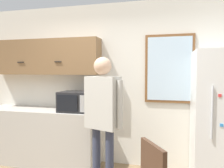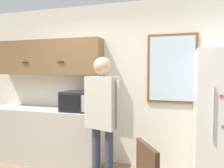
{
  "view_description": "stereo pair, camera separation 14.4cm",
  "coord_description": "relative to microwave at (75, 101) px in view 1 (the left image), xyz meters",
  "views": [
    {
      "loc": [
        0.89,
        -1.85,
        1.57
      ],
      "look_at": [
        0.18,
        0.94,
        1.4
      ],
      "focal_mm": 35.0,
      "sensor_mm": 36.0,
      "label": 1
    },
    {
      "loc": [
        1.02,
        -1.81,
        1.57
      ],
      "look_at": [
        0.18,
        0.94,
        1.4
      ],
      "focal_mm": 35.0,
      "sensor_mm": 36.0,
      "label": 2
    }
  ],
  "objects": [
    {
      "name": "back_wall",
      "position": [
        0.55,
        0.35,
        0.27
      ],
      "size": [
        6.0,
        0.06,
        2.7
      ],
      "color": "silver",
      "rests_on": "ground_plane"
    },
    {
      "name": "counter",
      "position": [
        -0.65,
        0.03,
        -0.62
      ],
      "size": [
        2.0,
        0.58,
        0.92
      ],
      "color": "#BCB7AD",
      "rests_on": "ground_plane"
    },
    {
      "name": "upper_cabinets",
      "position": [
        -0.65,
        0.16,
        0.73
      ],
      "size": [
        2.0,
        0.33,
        0.6
      ],
      "color": "olive"
    },
    {
      "name": "microwave",
      "position": [
        0.0,
        0.0,
        0.0
      ],
      "size": [
        0.48,
        0.41,
        0.32
      ],
      "color": "#232326",
      "rests_on": "counter"
    },
    {
      "name": "person",
      "position": [
        0.62,
        -0.53,
        -0.0
      ],
      "size": [
        0.57,
        0.35,
        1.76
      ],
      "rotation": [
        0.0,
        0.0,
        -0.33
      ],
      "color": "#33384C",
      "rests_on": "ground_plane"
    },
    {
      "name": "refrigerator",
      "position": [
        2.19,
        -0.05,
        -0.16
      ],
      "size": [
        0.81,
        0.74,
        1.85
      ],
      "color": "white",
      "rests_on": "ground_plane"
    },
    {
      "name": "window",
      "position": [
        1.47,
        0.3,
        0.53
      ],
      "size": [
        0.75,
        0.05,
        1.07
      ],
      "color": "brown"
    }
  ]
}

